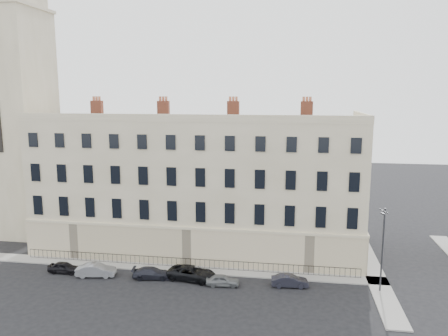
% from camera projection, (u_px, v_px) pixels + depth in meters
% --- Properties ---
extents(ground, '(160.00, 160.00, 0.00)m').
position_uv_depth(ground, '(237.00, 296.00, 39.00)').
color(ground, black).
rests_on(ground, ground).
extents(terrace, '(36.22, 12.22, 17.00)m').
position_uv_depth(terrace, '(199.00, 184.00, 50.29)').
color(terrace, '#B9AC89').
rests_on(terrace, ground).
extents(church_tower, '(8.00, 8.13, 44.00)m').
position_uv_depth(church_tower, '(12.00, 87.00, 54.05)').
color(church_tower, '#B9AC89').
rests_on(church_tower, ground).
extents(pavement_terrace, '(48.00, 2.00, 0.12)m').
position_uv_depth(pavement_terrace, '(148.00, 266.00, 45.39)').
color(pavement_terrace, gray).
rests_on(pavement_terrace, ground).
extents(pavement_east_return, '(2.00, 24.00, 0.12)m').
position_uv_depth(pavement_east_return, '(372.00, 269.00, 44.78)').
color(pavement_east_return, gray).
rests_on(pavement_east_return, ground).
extents(railings, '(35.00, 0.04, 0.96)m').
position_uv_depth(railings, '(186.00, 263.00, 45.08)').
color(railings, black).
rests_on(railings, ground).
extents(car_a, '(3.25, 1.33, 1.10)m').
position_uv_depth(car_a, '(64.00, 267.00, 43.89)').
color(car_a, black).
rests_on(car_a, ground).
extents(car_b, '(4.02, 1.96, 1.27)m').
position_uv_depth(car_b, '(96.00, 270.00, 43.02)').
color(car_b, slate).
rests_on(car_b, ground).
extents(car_c, '(3.95, 2.07, 1.09)m').
position_uv_depth(car_c, '(152.00, 273.00, 42.55)').
color(car_c, '#21222C').
rests_on(car_c, ground).
extents(car_d, '(5.01, 2.87, 1.32)m').
position_uv_depth(car_d, '(192.00, 273.00, 42.24)').
color(car_d, black).
rests_on(car_d, ground).
extents(car_e, '(3.22, 1.49, 1.07)m').
position_uv_depth(car_e, '(223.00, 280.00, 40.93)').
color(car_e, slate).
rests_on(car_e, ground).
extents(car_f, '(3.53, 1.51, 1.13)m').
position_uv_depth(car_f, '(290.00, 281.00, 40.73)').
color(car_f, black).
rests_on(car_f, ground).
extents(streetlamp, '(0.66, 1.65, 7.85)m').
position_uv_depth(streetlamp, '(382.00, 247.00, 38.91)').
color(streetlamp, '#333438').
rests_on(streetlamp, ground).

